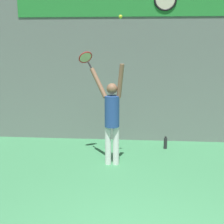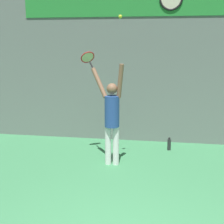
{
  "view_description": "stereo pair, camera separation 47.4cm",
  "coord_description": "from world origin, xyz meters",
  "px_view_note": "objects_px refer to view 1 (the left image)",
  "views": [
    {
      "loc": [
        -0.05,
        -3.1,
        2.52
      ],
      "look_at": [
        -0.56,
        3.09,
        1.13
      ],
      "focal_mm": 50.0,
      "sensor_mm": 36.0,
      "label": 1
    },
    {
      "loc": [
        0.42,
        -3.04,
        2.52
      ],
      "look_at": [
        -0.56,
        3.09,
        1.13
      ],
      "focal_mm": 50.0,
      "sensor_mm": 36.0,
      "label": 2
    }
  ],
  "objects_px": {
    "tennis_racket": "(86,58)",
    "tennis_ball": "(121,17)",
    "water_bottle": "(165,143)",
    "tennis_player": "(112,115)"
  },
  "relations": [
    {
      "from": "tennis_racket",
      "to": "tennis_ball",
      "type": "relative_size",
      "value": 6.08
    },
    {
      "from": "tennis_ball",
      "to": "water_bottle",
      "type": "distance_m",
      "value": 3.25
    },
    {
      "from": "tennis_player",
      "to": "tennis_racket",
      "type": "height_order",
      "value": "tennis_racket"
    },
    {
      "from": "tennis_ball",
      "to": "tennis_player",
      "type": "bearing_deg",
      "value": 164.52
    },
    {
      "from": "tennis_ball",
      "to": "water_bottle",
      "type": "xyz_separation_m",
      "value": [
        1.04,
        1.14,
        -2.86
      ]
    },
    {
      "from": "tennis_racket",
      "to": "tennis_ball",
      "type": "height_order",
      "value": "tennis_ball"
    },
    {
      "from": "tennis_player",
      "to": "tennis_ball",
      "type": "xyz_separation_m",
      "value": [
        0.17,
        -0.05,
        1.94
      ]
    },
    {
      "from": "tennis_ball",
      "to": "tennis_racket",
      "type": "bearing_deg",
      "value": 146.38
    },
    {
      "from": "tennis_racket",
      "to": "water_bottle",
      "type": "bearing_deg",
      "value": 19.18
    },
    {
      "from": "tennis_racket",
      "to": "tennis_ball",
      "type": "distance_m",
      "value": 1.22
    }
  ]
}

